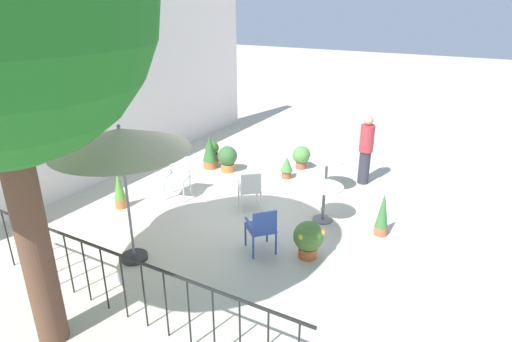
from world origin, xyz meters
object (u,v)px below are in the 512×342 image
at_px(cafe_table_0, 327,168).
at_px(standing_person, 366,149).
at_px(patio_umbrella_0, 120,141).
at_px(potted_plant_5, 227,158).
at_px(cafe_table_1, 324,197).
at_px(potted_plant_1, 382,215).
at_px(patio_chair_1, 262,227).
at_px(potted_plant_2, 287,167).
at_px(potted_plant_7, 309,238).
at_px(potted_plant_3, 301,156).
at_px(potted_plant_6, 210,152).
at_px(patio_chair_0, 178,173).
at_px(potted_plant_0, 119,190).
at_px(potted_plant_4, 212,151).
at_px(patio_chair_2, 250,188).

bearing_deg(cafe_table_0, standing_person, -36.70).
distance_m(patio_umbrella_0, potted_plant_5, 4.56).
relative_size(cafe_table_1, potted_plant_1, 0.88).
relative_size(cafe_table_0, potted_plant_1, 0.95).
bearing_deg(patio_chair_1, potted_plant_2, 18.28).
bearing_deg(patio_umbrella_0, potted_plant_7, -59.30).
bearing_deg(potted_plant_3, potted_plant_6, 118.69).
bearing_deg(patio_umbrella_0, standing_person, -25.47).
bearing_deg(potted_plant_1, patio_chair_0, 96.28).
xyz_separation_m(cafe_table_0, patio_chair_1, (-3.01, 0.03, -0.04)).
bearing_deg(potted_plant_0, standing_person, -47.04).
bearing_deg(potted_plant_5, patio_umbrella_0, -169.14).
xyz_separation_m(potted_plant_4, potted_plant_6, (-0.39, -0.21, 0.14)).
relative_size(potted_plant_0, potted_plant_2, 1.48).
bearing_deg(patio_chair_1, potted_plant_6, 47.01).
height_order(cafe_table_1, patio_chair_2, patio_chair_2).
height_order(potted_plant_3, potted_plant_7, potted_plant_7).
bearing_deg(patio_chair_2, cafe_table_0, -30.59).
distance_m(patio_umbrella_0, cafe_table_1, 3.98).
bearing_deg(potted_plant_3, patio_chair_0, 149.62).
bearing_deg(patio_chair_2, potted_plant_3, 0.88).
height_order(potted_plant_0, potted_plant_2, potted_plant_0).
bearing_deg(potted_plant_5, potted_plant_6, 91.02).
xyz_separation_m(cafe_table_0, potted_plant_1, (-1.40, -1.62, -0.12)).
height_order(potted_plant_0, potted_plant_4, potted_plant_0).
relative_size(patio_chair_0, standing_person, 0.54).
bearing_deg(patio_chair_1, potted_plant_1, -45.62).
xyz_separation_m(potted_plant_5, potted_plant_6, (-0.01, 0.53, 0.08)).
height_order(cafe_table_1, potted_plant_4, cafe_table_1).
height_order(cafe_table_1, potted_plant_3, cafe_table_1).
bearing_deg(potted_plant_7, patio_chair_1, 108.68).
distance_m(potted_plant_1, potted_plant_3, 3.60).
bearing_deg(potted_plant_0, potted_plant_6, -6.50).
distance_m(patio_chair_2, potted_plant_2, 1.95).
height_order(patio_chair_0, potted_plant_7, patio_chair_0).
relative_size(cafe_table_1, standing_person, 0.45).
height_order(patio_chair_1, patio_chair_2, patio_chair_2).
bearing_deg(potted_plant_6, potted_plant_4, 28.00).
distance_m(cafe_table_0, potted_plant_1, 2.14).
distance_m(potted_plant_1, potted_plant_6, 4.91).
bearing_deg(potted_plant_6, cafe_table_0, -87.65).
xyz_separation_m(cafe_table_0, patio_chair_0, (-1.88, 2.75, -0.00)).
distance_m(potted_plant_3, potted_plant_5, 1.91).
height_order(patio_chair_2, potted_plant_2, patio_chair_2).
bearing_deg(potted_plant_0, potted_plant_1, -73.01).
bearing_deg(patio_chair_0, potted_plant_1, -83.72).
height_order(cafe_table_1, potted_plant_2, cafe_table_1).
height_order(patio_umbrella_0, patio_chair_2, patio_umbrella_0).
bearing_deg(potted_plant_7, potted_plant_2, 31.53).
xyz_separation_m(potted_plant_2, potted_plant_4, (0.04, 2.24, 0.01)).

